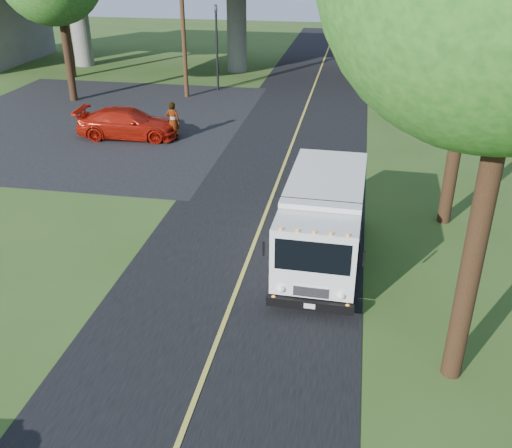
% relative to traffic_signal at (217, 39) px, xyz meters
% --- Properties ---
extents(ground, '(120.00, 120.00, 0.00)m').
position_rel_traffic_signal_xyz_m(ground, '(6.00, -26.00, -3.20)').
color(ground, '#33511D').
rests_on(ground, ground).
extents(road, '(7.00, 90.00, 0.02)m').
position_rel_traffic_signal_xyz_m(road, '(6.00, -16.00, -3.19)').
color(road, black).
rests_on(road, ground).
extents(parking_lot, '(16.00, 18.00, 0.01)m').
position_rel_traffic_signal_xyz_m(parking_lot, '(-5.00, -8.00, -3.19)').
color(parking_lot, black).
rests_on(parking_lot, ground).
extents(lane_line, '(0.12, 90.00, 0.01)m').
position_rel_traffic_signal_xyz_m(lane_line, '(6.00, -16.00, -3.17)').
color(lane_line, gold).
rests_on(lane_line, road).
extents(overpass, '(54.00, 10.00, 7.30)m').
position_rel_traffic_signal_xyz_m(overpass, '(6.00, 6.00, 1.36)').
color(overpass, slate).
rests_on(overpass, ground).
extents(traffic_signal, '(0.18, 0.22, 5.20)m').
position_rel_traffic_signal_xyz_m(traffic_signal, '(0.00, 0.00, 0.00)').
color(traffic_signal, black).
rests_on(traffic_signal, ground).
extents(utility_pole, '(1.60, 0.26, 9.00)m').
position_rel_traffic_signal_xyz_m(utility_pole, '(-1.50, -2.00, 1.40)').
color(utility_pole, '#472D19').
rests_on(utility_pole, ground).
extents(step_van, '(2.40, 6.16, 2.56)m').
position_rel_traffic_signal_xyz_m(step_van, '(8.20, -20.42, -1.81)').
color(step_van, white).
rests_on(step_van, ground).
extents(red_sedan, '(5.10, 2.37, 1.44)m').
position_rel_traffic_signal_xyz_m(red_sedan, '(-2.04, -10.14, -2.48)').
color(red_sedan, '#A7170A').
rests_on(red_sedan, ground).
extents(pedestrian, '(0.68, 0.45, 1.86)m').
position_rel_traffic_signal_xyz_m(pedestrian, '(0.23, -10.09, -2.27)').
color(pedestrian, gray).
rests_on(pedestrian, ground).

